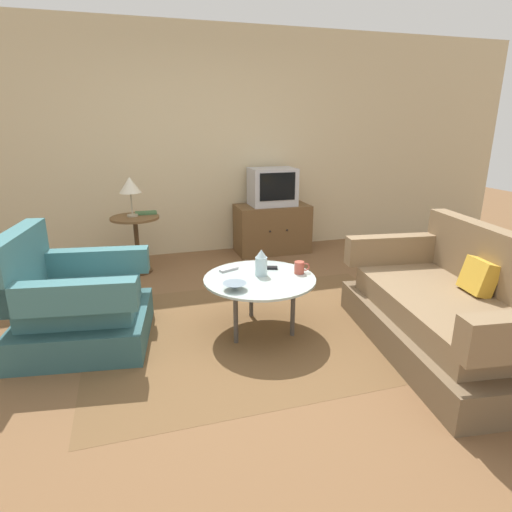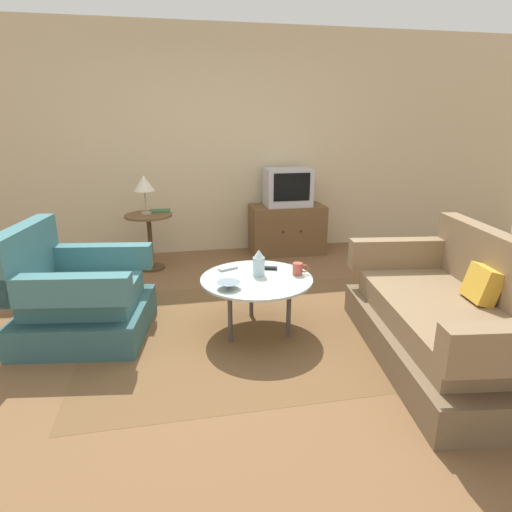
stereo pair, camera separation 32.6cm
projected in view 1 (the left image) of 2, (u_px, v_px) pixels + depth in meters
ground_plane at (249, 338)px, 3.34m from camera, size 16.00×16.00×0.00m
back_wall at (193, 144)px, 5.20m from camera, size 9.00×0.12×2.70m
area_rug at (260, 330)px, 3.46m from camera, size 2.67×2.00×0.00m
armchair at (75, 306)px, 3.19m from camera, size 1.05×1.01×0.88m
couch at (453, 313)px, 3.09m from camera, size 1.13×1.84×0.88m
coffee_table at (260, 282)px, 3.33m from camera, size 0.88×0.88×0.45m
side_table at (136, 233)px, 4.65m from camera, size 0.52×0.52×0.63m
tv_stand at (272, 229)px, 5.46m from camera, size 0.92×0.50×0.61m
television at (272, 187)px, 5.30m from camera, size 0.56×0.39×0.46m
table_lamp at (130, 186)px, 4.52m from camera, size 0.23×0.23×0.43m
vase at (261, 263)px, 3.34m from camera, size 0.09×0.09×0.21m
mug at (300, 267)px, 3.40m from camera, size 0.13×0.08×0.10m
bowl at (235, 286)px, 3.08m from camera, size 0.17×0.17×0.05m
tv_remote_dark at (267, 268)px, 3.52m from camera, size 0.17×0.10×0.02m
tv_remote_silver at (229, 269)px, 3.48m from camera, size 0.17×0.11×0.02m
book at (146, 213)px, 4.74m from camera, size 0.23×0.14×0.02m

